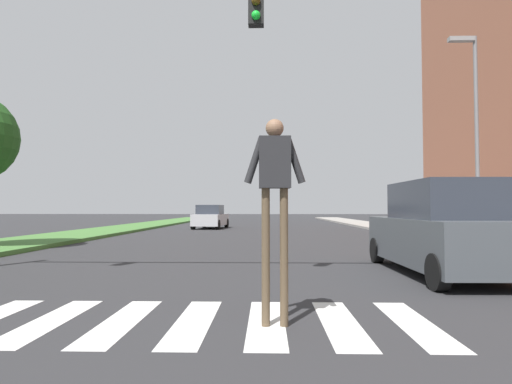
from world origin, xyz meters
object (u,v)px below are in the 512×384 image
(pedestrian_performer, at_px, (275,187))
(street_lamp_right, at_px, (474,120))
(sedan_midblock, at_px, (211,218))
(suv_crossing, at_px, (443,231))

(pedestrian_performer, bearing_deg, street_lamp_right, 54.02)
(sedan_midblock, bearing_deg, suv_crossing, -68.85)
(pedestrian_performer, relative_size, suv_crossing, 0.54)
(pedestrian_performer, xyz_separation_m, suv_crossing, (3.65, 3.98, -0.73))
(suv_crossing, distance_m, sedan_midblock, 21.18)
(sedan_midblock, bearing_deg, street_lamp_right, -50.06)
(pedestrian_performer, height_order, suv_crossing, pedestrian_performer)
(suv_crossing, xyz_separation_m, sedan_midblock, (-7.64, 19.75, -0.18))
(suv_crossing, bearing_deg, sedan_midblock, 111.15)
(pedestrian_performer, xyz_separation_m, sedan_midblock, (-4.00, 23.73, -0.91))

